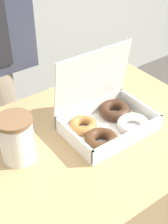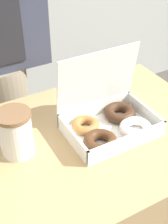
% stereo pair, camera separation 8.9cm
% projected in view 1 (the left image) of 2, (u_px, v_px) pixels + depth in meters
% --- Properties ---
extents(table, '(0.89, 0.61, 0.78)m').
position_uv_depth(table, '(84.00, 212.00, 1.21)').
color(table, tan).
rests_on(table, ground_plane).
extents(donut_box, '(0.28, 0.22, 0.25)m').
position_uv_depth(donut_box, '(107.00, 118.00, 0.99)').
color(donut_box, white).
rests_on(donut_box, table).
extents(coffee_cup, '(0.10, 0.10, 0.14)m').
position_uv_depth(coffee_cup, '(17.00, 139.00, 0.86)').
color(coffee_cup, white).
rests_on(coffee_cup, table).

